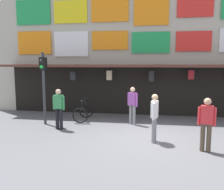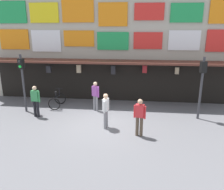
% 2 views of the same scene
% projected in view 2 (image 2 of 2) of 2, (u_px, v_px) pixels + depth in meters
% --- Properties ---
extents(ground_plane, '(80.00, 80.00, 0.00)m').
position_uv_depth(ground_plane, '(104.00, 124.00, 11.10)').
color(ground_plane, slate).
extents(shopfront, '(18.00, 2.60, 8.00)m').
position_uv_depth(shopfront, '(114.00, 37.00, 14.33)').
color(shopfront, '#B2AD9E').
rests_on(shopfront, ground).
extents(traffic_light_near, '(0.30, 0.33, 3.20)m').
position_uv_depth(traffic_light_near, '(22.00, 74.00, 12.26)').
color(traffic_light_near, '#38383D').
rests_on(traffic_light_near, ground).
extents(traffic_light_far, '(0.32, 0.35, 3.20)m').
position_uv_depth(traffic_light_far, '(202.00, 78.00, 11.24)').
color(traffic_light_far, '#38383D').
rests_on(traffic_light_far, ground).
extents(bicycle_parked, '(0.75, 1.18, 1.05)m').
position_uv_depth(bicycle_parked, '(57.00, 101.00, 13.46)').
color(bicycle_parked, black).
rests_on(bicycle_parked, ground).
extents(pedestrian_in_white, '(0.28, 0.52, 1.68)m').
position_uv_depth(pedestrian_in_white, '(106.00, 109.00, 10.46)').
color(pedestrian_in_white, gray).
rests_on(pedestrian_in_white, ground).
extents(pedestrian_in_black, '(0.46, 0.38, 1.68)m').
position_uv_depth(pedestrian_in_black, '(95.00, 95.00, 12.71)').
color(pedestrian_in_black, gray).
rests_on(pedestrian_in_black, ground).
extents(pedestrian_in_green, '(0.52, 0.29, 1.68)m').
position_uv_depth(pedestrian_in_green, '(140.00, 115.00, 9.68)').
color(pedestrian_in_green, brown).
rests_on(pedestrian_in_green, ground).
extents(pedestrian_in_blue, '(0.53, 0.27, 1.68)m').
position_uv_depth(pedestrian_in_blue, '(35.00, 100.00, 11.83)').
color(pedestrian_in_blue, black).
rests_on(pedestrian_in_blue, ground).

